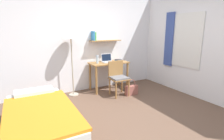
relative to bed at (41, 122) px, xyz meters
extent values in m
plane|color=brown|center=(1.53, -0.24, -0.24)|extent=(5.28, 5.28, 0.00)
cube|color=white|center=(1.53, 1.79, 1.06)|extent=(4.40, 0.05, 2.60)
cube|color=#9E703D|center=(1.94, 1.65, 1.09)|extent=(0.87, 0.22, 0.02)
cube|color=#3384C6|center=(1.58, 1.66, 1.22)|extent=(0.03, 0.18, 0.24)
cube|color=#4CA856|center=(1.63, 1.67, 1.20)|extent=(0.03, 0.16, 0.22)
cube|color=white|center=(3.55, -0.24, 1.06)|extent=(0.05, 4.40, 2.60)
cube|color=silver|center=(3.51, 0.32, 1.11)|extent=(0.02, 0.86, 1.33)
cube|color=white|center=(3.52, 0.32, 1.11)|extent=(0.01, 0.80, 1.27)
cube|color=#384C93|center=(3.49, 0.86, 1.11)|extent=(0.03, 0.28, 1.43)
cube|color=#9E703D|center=(0.00, -0.01, -0.10)|extent=(0.94, 1.88, 0.28)
cube|color=silver|center=(0.00, -0.01, 0.12)|extent=(0.90, 1.82, 0.16)
cube|color=orange|center=(0.00, -0.12, 0.22)|extent=(0.96, 1.54, 0.04)
cube|color=white|center=(0.00, 0.72, 0.25)|extent=(0.66, 0.28, 0.10)
cube|color=#9E703D|center=(1.94, 1.46, 0.51)|extent=(1.03, 0.52, 0.03)
cylinder|color=#9E703D|center=(1.47, 1.25, 0.13)|extent=(0.06, 0.06, 0.73)
cylinder|color=#9E703D|center=(2.41, 1.25, 0.13)|extent=(0.06, 0.06, 0.73)
cylinder|color=#9E703D|center=(1.47, 1.68, 0.13)|extent=(0.06, 0.06, 0.73)
cylinder|color=#9E703D|center=(2.41, 1.68, 0.13)|extent=(0.06, 0.06, 0.73)
cube|color=#9E703D|center=(1.95, 0.92, 0.19)|extent=(0.43, 0.40, 0.03)
cube|color=slate|center=(1.95, 0.92, 0.22)|extent=(0.40, 0.37, 0.04)
cube|color=#9E703D|center=(1.95, 1.10, 0.43)|extent=(0.41, 0.04, 0.38)
cylinder|color=#9E703D|center=(1.76, 0.76, -0.03)|extent=(0.04, 0.04, 0.42)
cylinder|color=#9E703D|center=(2.12, 0.76, -0.03)|extent=(0.04, 0.04, 0.42)
cylinder|color=#9E703D|center=(1.77, 1.09, -0.03)|extent=(0.04, 0.04, 0.42)
cylinder|color=#9E703D|center=(2.13, 1.08, -0.03)|extent=(0.04, 0.04, 0.42)
cylinder|color=#B2A893|center=(0.95, 1.50, -0.23)|extent=(0.24, 0.24, 0.02)
cylinder|color=#B2A893|center=(0.95, 1.50, 0.48)|extent=(0.03, 0.03, 1.40)
cone|color=silver|center=(0.95, 1.50, 1.29)|extent=(0.44, 0.44, 0.22)
cube|color=#B7BABF|center=(1.92, 1.47, 0.53)|extent=(0.31, 0.23, 0.01)
cube|color=#B7BABF|center=(1.92, 1.57, 0.64)|extent=(0.30, 0.05, 0.21)
cube|color=black|center=(1.92, 1.56, 0.64)|extent=(0.27, 0.04, 0.18)
cylinder|color=silver|center=(1.60, 1.45, 0.63)|extent=(0.06, 0.06, 0.21)
cube|color=#3384C6|center=(2.26, 1.48, 0.54)|extent=(0.14, 0.22, 0.03)
cube|color=#333338|center=(2.26, 1.48, 0.56)|extent=(0.16, 0.21, 0.02)
cube|color=#99564C|center=(2.25, 0.81, -0.12)|extent=(0.32, 0.12, 0.24)
torus|color=#99564C|center=(2.25, 0.81, 0.05)|extent=(0.22, 0.02, 0.22)
camera|label=1|loc=(-0.21, -2.64, 1.38)|focal=28.08mm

